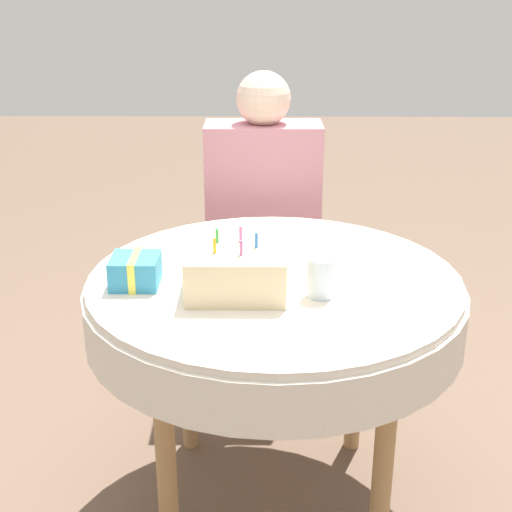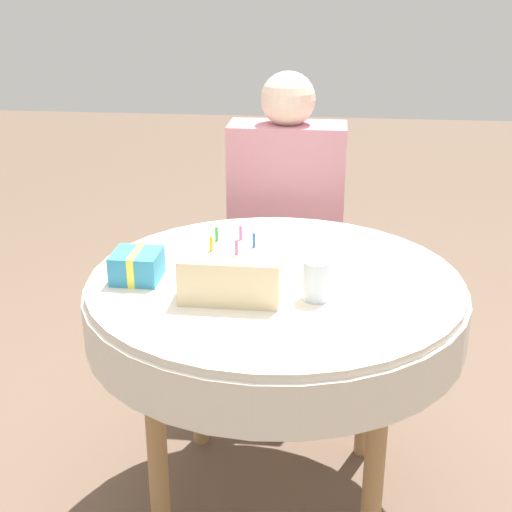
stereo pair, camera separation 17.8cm
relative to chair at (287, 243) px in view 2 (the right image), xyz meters
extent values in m
plane|color=brown|center=(0.03, -0.82, -0.50)|extent=(12.00, 12.00, 0.00)
cylinder|color=silver|center=(0.03, -0.82, 0.20)|extent=(0.96, 0.96, 0.02)
cylinder|color=silver|center=(0.03, -0.82, 0.13)|extent=(0.98, 0.98, 0.13)
cylinder|color=#A37A4C|center=(-0.24, -1.08, -0.15)|extent=(0.05, 0.05, 0.70)
cylinder|color=#A37A4C|center=(0.29, -1.08, -0.15)|extent=(0.05, 0.05, 0.70)
cylinder|color=#A37A4C|center=(-0.24, -0.55, -0.15)|extent=(0.05, 0.05, 0.70)
cylinder|color=#A37A4C|center=(0.29, -0.55, -0.15)|extent=(0.05, 0.05, 0.70)
cube|color=#4C331E|center=(0.00, -0.07, -0.06)|extent=(0.37, 0.37, 0.04)
cube|color=#4C331E|center=(0.00, 0.10, 0.20)|extent=(0.33, 0.03, 0.47)
cylinder|color=#4C331E|center=(-0.16, -0.23, -0.29)|extent=(0.04, 0.04, 0.43)
cylinder|color=#4C331E|center=(0.16, -0.22, -0.29)|extent=(0.04, 0.04, 0.43)
cylinder|color=#4C331E|center=(-0.16, 0.09, -0.29)|extent=(0.04, 0.04, 0.43)
cylinder|color=#4C331E|center=(0.16, 0.09, -0.29)|extent=(0.04, 0.04, 0.43)
cylinder|color=beige|center=(-0.10, -0.21, -0.27)|extent=(0.09, 0.09, 0.46)
cylinder|color=beige|center=(0.10, -0.21, -0.27)|extent=(0.09, 0.09, 0.46)
cube|color=#C67F8E|center=(0.00, -0.07, 0.21)|extent=(0.40, 0.19, 0.50)
sphere|color=beige|center=(0.00, -0.07, 0.54)|extent=(0.19, 0.19, 0.19)
cube|color=beige|center=(-0.07, -0.90, 0.27)|extent=(0.24, 0.24, 0.11)
cylinder|color=blue|center=(-0.02, -0.89, 0.34)|extent=(0.01, 0.01, 0.04)
cylinder|color=#D166B2|center=(-0.06, -0.85, 0.34)|extent=(0.01, 0.01, 0.04)
cylinder|color=green|center=(-0.11, -0.86, 0.34)|extent=(0.01, 0.01, 0.04)
cylinder|color=gold|center=(-0.12, -0.93, 0.34)|extent=(0.01, 0.01, 0.04)
cylinder|color=#D166B2|center=(-0.05, -0.94, 0.34)|extent=(0.01, 0.01, 0.04)
cylinder|color=silver|center=(0.14, -0.93, 0.26)|extent=(0.07, 0.07, 0.10)
cube|color=teal|center=(-0.32, -0.87, 0.25)|extent=(0.12, 0.12, 0.07)
cube|color=#EAE54C|center=(-0.32, -0.87, 0.25)|extent=(0.02, 0.12, 0.08)
camera|label=1|loc=(-0.01, -2.50, 0.94)|focal=50.00mm
camera|label=2|loc=(0.17, -2.49, 0.94)|focal=50.00mm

